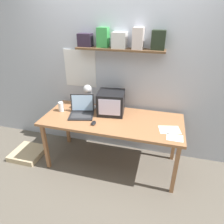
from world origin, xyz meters
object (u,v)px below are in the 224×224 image
object	(u,v)px
corner_desk	(112,122)
floor_cushion	(28,153)
desk_lamp	(88,92)
juice_glass	(61,107)
crt_monitor	(111,103)
loose_paper_near_monitor	(169,130)
computer_mouse	(94,123)
laptop	(82,110)
printed_handout	(175,138)

from	to	relation	value
corner_desk	floor_cushion	xyz separation A→B (m)	(-1.31, -0.18, -0.65)
desk_lamp	juice_glass	size ratio (longest dim) A/B	2.73
corner_desk	crt_monitor	bearing A→B (deg)	109.17
loose_paper_near_monitor	floor_cushion	size ratio (longest dim) A/B	0.63
computer_mouse	loose_paper_near_monitor	xyz separation A→B (m)	(0.92, 0.11, -0.01)
crt_monitor	loose_paper_near_monitor	world-z (taller)	crt_monitor
laptop	computer_mouse	distance (m)	0.32
crt_monitor	laptop	world-z (taller)	crt_monitor
printed_handout	floor_cushion	xyz separation A→B (m)	(-2.11, 0.06, -0.71)
juice_glass	corner_desk	bearing A→B (deg)	-2.29
crt_monitor	floor_cushion	xyz separation A→B (m)	(-1.25, -0.35, -0.86)
laptop	floor_cushion	bearing A→B (deg)	178.47
computer_mouse	floor_cushion	distance (m)	1.33
juice_glass	printed_handout	world-z (taller)	juice_glass
printed_handout	loose_paper_near_monitor	world-z (taller)	same
loose_paper_near_monitor	laptop	bearing A→B (deg)	175.19
juice_glass	loose_paper_near_monitor	world-z (taller)	juice_glass
desk_lamp	computer_mouse	size ratio (longest dim) A/B	3.36
printed_handout	laptop	bearing A→B (deg)	168.25
computer_mouse	printed_handout	distance (m)	0.99
juice_glass	desk_lamp	bearing A→B (deg)	24.81
crt_monitor	juice_glass	xyz separation A→B (m)	(-0.70, -0.13, -0.09)
corner_desk	crt_monitor	size ratio (longest dim) A/B	4.75
laptop	floor_cushion	distance (m)	1.19
laptop	desk_lamp	xyz separation A→B (m)	(0.03, 0.18, 0.19)
juice_glass	computer_mouse	size ratio (longest dim) A/B	1.23
desk_lamp	crt_monitor	bearing A→B (deg)	13.80
corner_desk	printed_handout	xyz separation A→B (m)	(0.80, -0.24, 0.06)
laptop	floor_cushion	world-z (taller)	laptop
corner_desk	floor_cushion	bearing A→B (deg)	-171.98
desk_lamp	printed_handout	bearing A→B (deg)	-1.00
floor_cushion	printed_handout	bearing A→B (deg)	-1.63
corner_desk	printed_handout	world-z (taller)	printed_handout
crt_monitor	desk_lamp	xyz separation A→B (m)	(-0.34, 0.03, 0.10)
computer_mouse	loose_paper_near_monitor	bearing A→B (deg)	6.58
laptop	juice_glass	xyz separation A→B (m)	(-0.32, 0.02, -0.01)
laptop	computer_mouse	world-z (taller)	laptop
crt_monitor	computer_mouse	world-z (taller)	crt_monitor
printed_handout	juice_glass	bearing A→B (deg)	169.97
crt_monitor	loose_paper_near_monitor	size ratio (longest dim) A/B	1.39
crt_monitor	printed_handout	xyz separation A→B (m)	(0.85, -0.41, -0.15)
computer_mouse	printed_handout	world-z (taller)	computer_mouse
laptop	juice_glass	size ratio (longest dim) A/B	2.78
laptop	printed_handout	bearing A→B (deg)	-25.83
crt_monitor	printed_handout	bearing A→B (deg)	-32.71
printed_handout	floor_cushion	world-z (taller)	printed_handout
corner_desk	loose_paper_near_monitor	distance (m)	0.75
laptop	loose_paper_near_monitor	distance (m)	1.17
desk_lamp	loose_paper_near_monitor	size ratio (longest dim) A/B	1.33
laptop	corner_desk	bearing A→B (deg)	-15.55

